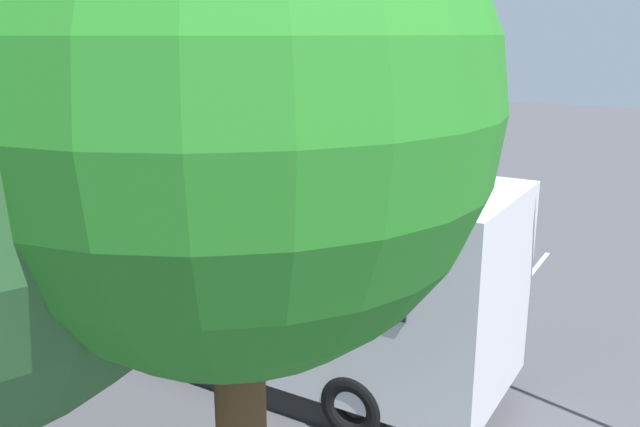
% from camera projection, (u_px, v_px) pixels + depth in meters
% --- Properties ---
extents(ground_plane, '(80.00, 80.00, 0.00)m').
position_uv_depth(ground_plane, '(371.00, 267.00, 15.47)').
color(ground_plane, '#424247').
extents(tour_bus, '(10.82, 2.94, 3.25)m').
position_uv_depth(tour_bus, '(191.00, 252.00, 11.32)').
color(tour_bus, silver).
rests_on(tour_bus, ground_plane).
extents(spectator_far_left, '(0.58, 0.35, 1.72)m').
position_uv_depth(spectator_far_left, '(362.00, 251.00, 13.35)').
color(spectator_far_left, black).
rests_on(spectator_far_left, ground_plane).
extents(spectator_left, '(0.58, 0.34, 1.77)m').
position_uv_depth(spectator_left, '(312.00, 248.00, 13.39)').
color(spectator_left, black).
rests_on(spectator_left, ground_plane).
extents(spectator_centre, '(0.58, 0.34, 1.68)m').
position_uv_depth(spectator_centre, '(268.00, 238.00, 14.29)').
color(spectator_centre, black).
rests_on(spectator_centre, ground_plane).
extents(spectator_right, '(0.57, 0.33, 1.69)m').
position_uv_depth(spectator_right, '(231.00, 234.00, 14.53)').
color(spectator_right, black).
rests_on(spectator_right, ground_plane).
extents(parked_motorcycle_silver, '(2.05, 0.58, 0.99)m').
position_uv_depth(parked_motorcycle_silver, '(187.00, 256.00, 14.70)').
color(parked_motorcycle_silver, black).
rests_on(parked_motorcycle_silver, ground_plane).
extents(stunt_motorcycle, '(2.05, 0.66, 1.60)m').
position_uv_depth(stunt_motorcycle, '(332.00, 192.00, 18.55)').
color(stunt_motorcycle, black).
rests_on(stunt_motorcycle, ground_plane).
extents(tree_centre, '(2.96, 2.96, 6.77)m').
position_uv_depth(tree_centre, '(229.00, 71.00, 3.61)').
color(tree_centre, '#51381E').
rests_on(tree_centre, ground_plane).
extents(bay_line_a, '(0.22, 4.65, 0.01)m').
position_uv_depth(bay_line_a, '(524.00, 282.00, 14.50)').
color(bay_line_a, white).
rests_on(bay_line_a, ground_plane).
extents(bay_line_b, '(0.21, 4.37, 0.01)m').
position_uv_depth(bay_line_b, '(410.00, 263.00, 15.72)').
color(bay_line_b, white).
rests_on(bay_line_b, ground_plane).
extents(bay_line_c, '(0.21, 4.30, 0.01)m').
position_uv_depth(bay_line_c, '(313.00, 246.00, 16.94)').
color(bay_line_c, white).
rests_on(bay_line_c, ground_plane).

